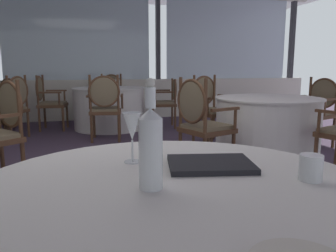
# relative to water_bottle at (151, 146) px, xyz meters

# --- Properties ---
(ground_plane) EXTENTS (15.43, 15.43, 0.00)m
(ground_plane) POSITION_rel_water_bottle_xyz_m (-0.13, 1.93, -0.88)
(ground_plane) COLOR #47384C
(window_wall_far) EXTENTS (10.71, 0.14, 2.92)m
(window_wall_far) POSITION_rel_water_bottle_xyz_m (-0.13, 6.38, 0.28)
(window_wall_far) COLOR silver
(window_wall_far) RESTS_ON ground_plane
(water_bottle) EXTENTS (0.07, 0.07, 0.33)m
(water_bottle) POSITION_rel_water_bottle_xyz_m (0.00, 0.00, 0.00)
(water_bottle) COLOR white
(water_bottle) RESTS_ON foreground_table
(wine_glass) EXTENTS (0.07, 0.07, 0.19)m
(wine_glass) POSITION_rel_water_bottle_xyz_m (-0.01, 0.29, 0.00)
(wine_glass) COLOR white
(wine_glass) RESTS_ON foreground_table
(water_tumbler) EXTENTS (0.07, 0.07, 0.08)m
(water_tumbler) POSITION_rel_water_bottle_xyz_m (0.51, -0.06, -0.09)
(water_tumbler) COLOR white
(water_tumbler) RESTS_ON foreground_table
(menu_book) EXTENTS (0.34, 0.28, 0.02)m
(menu_book) POSITION_rel_water_bottle_xyz_m (0.26, 0.16, -0.12)
(menu_book) COLOR black
(menu_book) RESTS_ON foreground_table
(dining_chair_0_2) EXTENTS (0.63, 0.65, 0.99)m
(dining_chair_0_2) POSITION_rel_water_bottle_xyz_m (-1.18, 4.65, -0.31)
(dining_chair_0_2) COLOR brown
(dining_chair_0_2) RESTS_ON ground_plane
(dining_chair_0_3) EXTENTS (0.65, 0.63, 0.91)m
(dining_chair_0_3) POSITION_rel_water_bottle_xyz_m (-1.53, 5.92, -0.34)
(dining_chair_0_3) COLOR brown
(dining_chair_0_3) RESTS_ON ground_plane
(background_table_2) EXTENTS (1.29, 1.29, 0.75)m
(background_table_2) POSITION_rel_water_bottle_xyz_m (0.35, 5.18, -0.50)
(background_table_2) COLOR white
(background_table_2) RESTS_ON ground_plane
(dining_chair_2_0) EXTENTS (0.58, 0.53, 0.97)m
(dining_chair_2_0) POSITION_rel_water_bottle_xyz_m (0.50, 6.24, -0.31)
(dining_chair_2_0) COLOR brown
(dining_chair_2_0) RESTS_ON ground_plane
(dining_chair_2_1) EXTENTS (0.53, 0.58, 0.97)m
(dining_chair_2_1) POSITION_rel_water_bottle_xyz_m (-0.72, 5.33, -0.31)
(dining_chair_2_1) COLOR brown
(dining_chair_2_1) RESTS_ON ground_plane
(dining_chair_2_2) EXTENTS (0.58, 0.53, 1.00)m
(dining_chair_2_2) POSITION_rel_water_bottle_xyz_m (0.19, 4.11, -0.30)
(dining_chair_2_2) COLOR brown
(dining_chair_2_2) RESTS_ON ground_plane
(dining_chair_2_3) EXTENTS (0.53, 0.58, 0.90)m
(dining_chair_2_3) POSITION_rel_water_bottle_xyz_m (1.40, 5.02, -0.35)
(dining_chair_2_3) COLOR brown
(dining_chair_2_3) RESTS_ON ground_plane
(background_table_3) EXTENTS (1.28, 1.28, 0.75)m
(background_table_3) POSITION_rel_water_bottle_xyz_m (2.03, 2.65, -0.50)
(background_table_3) COLOR white
(background_table_3) RESTS_ON ground_plane
(dining_chair_3_1) EXTENTS (0.59, 0.63, 0.97)m
(dining_chair_3_1) POSITION_rel_water_bottle_xyz_m (3.04, 3.00, -0.31)
(dining_chair_3_1) COLOR brown
(dining_chair_3_1) RESTS_ON ground_plane
(dining_chair_3_2) EXTENTS (0.63, 0.59, 1.00)m
(dining_chair_3_2) POSITION_rel_water_bottle_xyz_m (1.67, 3.66, -0.30)
(dining_chair_3_2) COLOR brown
(dining_chair_3_2) RESTS_ON ground_plane
(dining_chair_3_3) EXTENTS (0.59, 0.63, 1.00)m
(dining_chair_3_3) POSITION_rel_water_bottle_xyz_m (1.02, 2.29, -0.29)
(dining_chair_3_3) COLOR brown
(dining_chair_3_3) RESTS_ON ground_plane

